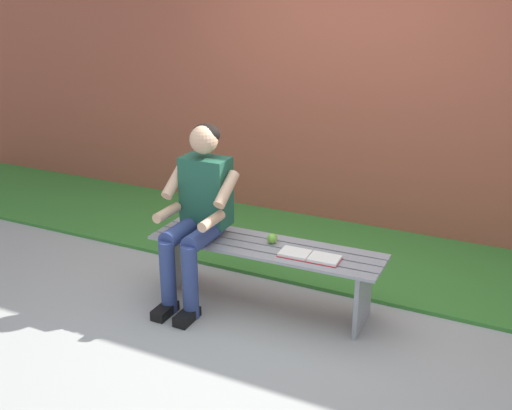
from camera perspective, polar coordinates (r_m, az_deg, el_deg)
ground_plane at (r=4.22m, az=-19.10°, el=-12.14°), size 10.00×7.00×0.04m
grass_strip at (r=5.21m, az=5.74°, el=-4.10°), size 9.00×1.37×0.03m
brick_wall at (r=5.69m, az=4.26°, el=13.80°), size 9.50×0.24×3.03m
bench_near at (r=4.19m, az=0.90°, el=-5.32°), size 1.67×0.46×0.47m
person_seated at (r=4.17m, az=-5.62°, el=-0.26°), size 0.50×0.69×1.27m
apple at (r=4.15m, az=1.57°, el=-3.23°), size 0.07×0.07×0.07m
book_open at (r=3.97m, az=5.17°, el=-4.94°), size 0.42×0.17×0.02m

